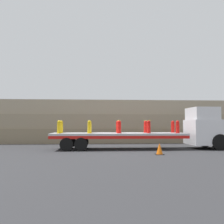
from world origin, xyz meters
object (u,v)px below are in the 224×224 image
object	(u,v)px
truck_cab	(206,128)
fire_hydrant_red_near_4	(178,127)
fire_hydrant_yellow_far_1	(90,127)
fire_hydrant_red_far_4	(173,127)
fire_hydrant_yellow_far_0	(61,127)
fire_hydrant_red_near_2	(119,127)
fire_hydrant_yellow_near_0	(59,127)
traffic_cone	(159,149)
fire_hydrant_red_far_3	(146,127)
fire_hydrant_red_far_2	(118,127)
fire_hydrant_red_near_3	(149,127)
fire_hydrant_yellow_near_1	(89,127)
flatbed_trailer	(110,136)

from	to	relation	value
truck_cab	fire_hydrant_red_near_4	size ratio (longest dim) A/B	3.36
fire_hydrant_yellow_far_1	fire_hydrant_red_far_4	bearing A→B (deg)	0.00
truck_cab	fire_hydrant_yellow_far_1	world-z (taller)	truck_cab
fire_hydrant_yellow_far_0	fire_hydrant_red_near_2	world-z (taller)	same
truck_cab	fire_hydrant_red_far_4	world-z (taller)	truck_cab
fire_hydrant_yellow_near_0	traffic_cone	size ratio (longest dim) A/B	1.30
fire_hydrant_red_far_3	fire_hydrant_red_far_2	bearing A→B (deg)	180.00
fire_hydrant_red_far_2	fire_hydrant_red_far_3	world-z (taller)	same
fire_hydrant_red_far_4	fire_hydrant_yellow_near_0	bearing A→B (deg)	-172.45
fire_hydrant_yellow_far_0	fire_hydrant_red_near_2	bearing A→B (deg)	-14.85
traffic_cone	fire_hydrant_red_near_3	bearing A→B (deg)	90.35
fire_hydrant_red_near_3	fire_hydrant_red_near_4	distance (m)	2.07
fire_hydrant_yellow_far_1	fire_hydrant_red_near_2	xyz separation A→B (m)	(2.07, -1.10, 0.00)
fire_hydrant_yellow_far_0	fire_hydrant_red_near_2	size ratio (longest dim) A/B	1.00
fire_hydrant_yellow_near_1	fire_hydrant_red_near_4	bearing A→B (deg)	0.00
fire_hydrant_yellow_far_0	traffic_cone	size ratio (longest dim) A/B	1.30
traffic_cone	flatbed_trailer	bearing A→B (deg)	128.40
fire_hydrant_red_far_3	fire_hydrant_red_near_4	world-z (taller)	same
fire_hydrant_yellow_far_1	fire_hydrant_red_far_2	distance (m)	2.07
flatbed_trailer	fire_hydrant_yellow_far_0	bearing A→B (deg)	171.19
fire_hydrant_yellow_near_0	fire_hydrant_red_near_4	size ratio (longest dim) A/B	1.00
truck_cab	fire_hydrant_yellow_near_0	world-z (taller)	truck_cab
fire_hydrant_yellow_near_0	fire_hydrant_yellow_far_0	size ratio (longest dim) A/B	1.00
fire_hydrant_yellow_far_0	traffic_cone	distance (m)	7.49
fire_hydrant_red_near_2	fire_hydrant_red_near_4	bearing A→B (deg)	0.00
fire_hydrant_yellow_near_1	fire_hydrant_red_far_4	world-z (taller)	same
flatbed_trailer	traffic_cone	world-z (taller)	flatbed_trailer
fire_hydrant_yellow_far_0	traffic_cone	xyz separation A→B (m)	(6.24, -3.95, -1.25)
fire_hydrant_yellow_far_0	fire_hydrant_red_near_3	size ratio (longest dim) A/B	1.00
truck_cab	fire_hydrant_yellow_near_1	distance (m)	8.58
fire_hydrant_yellow_far_1	fire_hydrant_red_near_3	bearing A→B (deg)	-14.85
fire_hydrant_yellow_far_1	fire_hydrant_red_near_2	bearing A→B (deg)	-27.93
fire_hydrant_yellow_near_1	fire_hydrant_red_far_3	xyz separation A→B (m)	(4.15, 1.10, 0.00)
flatbed_trailer	fire_hydrant_red_near_2	size ratio (longest dim) A/B	10.64
fire_hydrant_yellow_near_0	fire_hydrant_yellow_far_1	distance (m)	2.35
fire_hydrant_red_near_4	flatbed_trailer	bearing A→B (deg)	173.39
flatbed_trailer	fire_hydrant_yellow_far_0	size ratio (longest dim) A/B	10.64
fire_hydrant_yellow_far_1	flatbed_trailer	bearing A→B (deg)	-20.45
fire_hydrant_yellow_near_0	fire_hydrant_yellow_far_1	world-z (taller)	same
fire_hydrant_yellow_near_1	traffic_cone	xyz separation A→B (m)	(4.17, -2.85, -1.25)
flatbed_trailer	fire_hydrant_yellow_far_1	xyz separation A→B (m)	(-1.47, 0.55, 0.64)
truck_cab	fire_hydrant_red_near_4	xyz separation A→B (m)	(-2.34, -0.55, 0.09)
fire_hydrant_red_far_4	traffic_cone	bearing A→B (deg)	-117.53
flatbed_trailer	fire_hydrant_yellow_far_0	world-z (taller)	fire_hydrant_yellow_far_0
fire_hydrant_yellow_near_0	fire_hydrant_red_far_2	distance (m)	4.29
truck_cab	flatbed_trailer	xyz separation A→B (m)	(-7.08, 0.00, -0.55)
fire_hydrant_yellow_far_1	fire_hydrant_red_near_3	xyz separation A→B (m)	(4.15, -1.10, 0.00)
fire_hydrant_red_far_2	fire_hydrant_red_near_4	bearing A→B (deg)	-14.85
truck_cab	fire_hydrant_red_near_3	bearing A→B (deg)	-172.89
flatbed_trailer	fire_hydrant_yellow_near_0	distance (m)	3.65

